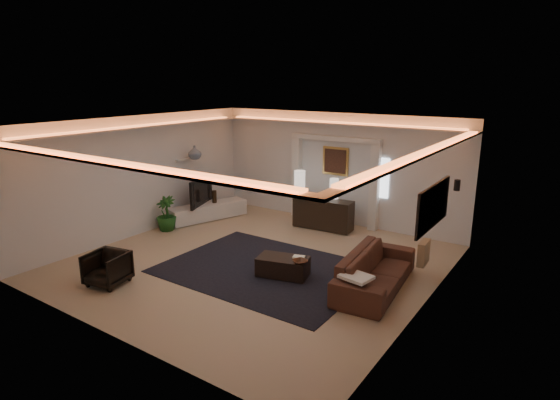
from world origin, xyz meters
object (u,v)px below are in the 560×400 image
Objects in this scene: console at (323,214)px; armchair at (107,269)px; sofa at (375,271)px; coffee_table at (283,266)px.

armchair is (-1.70, -5.16, -0.09)m from console.
console is 0.65× the size of sofa.
coffee_table is (-1.69, -0.51, -0.14)m from sofa.
console reaches higher than armchair.
armchair is at bearing -112.87° from console.
console reaches higher than sofa.
sofa is at bearing 21.20° from armchair.
console is at bearing 38.75° from sofa.
console is 2.19× the size of armchair.
console is 5.44m from armchair.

